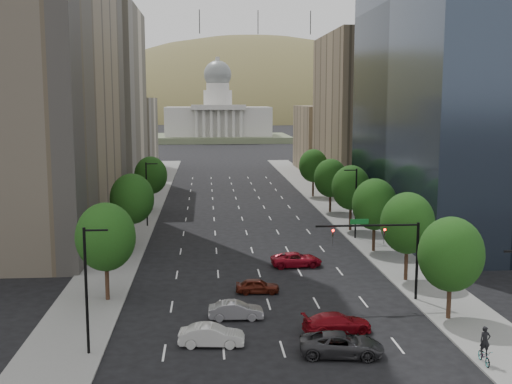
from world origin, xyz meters
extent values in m
cube|color=slate|center=(-15.50, 60.00, 0.07)|extent=(6.00, 200.00, 0.15)
cube|color=slate|center=(15.50, 60.00, 0.07)|extent=(6.00, 200.00, 0.15)
cube|color=beige|center=(-25.00, 103.00, 17.50)|extent=(14.00, 30.00, 35.00)
cube|color=beige|center=(-25.00, 136.00, 9.00)|extent=(14.00, 26.00, 18.00)
cube|color=black|center=(26.00, 58.00, 30.00)|extent=(16.00, 38.00, 60.00)
cube|color=#8C7759|center=(25.00, 100.00, 15.00)|extent=(14.00, 30.00, 30.00)
cube|color=#8C7759|center=(25.00, 133.00, 8.00)|extent=(14.00, 26.00, 16.00)
cylinder|color=#382316|center=(14.00, 25.00, 1.88)|extent=(0.36, 0.36, 3.75)
ellipsoid|color=#1C360E|center=(14.00, 25.00, 5.40)|extent=(5.20, 5.20, 5.98)
cylinder|color=#382316|center=(14.00, 36.00, 2.00)|extent=(0.36, 0.36, 4.00)
ellipsoid|color=#1C360E|center=(14.00, 36.00, 5.76)|extent=(5.20, 5.20, 5.98)
cylinder|color=#382316|center=(14.00, 48.00, 1.95)|extent=(0.36, 0.36, 3.90)
ellipsoid|color=#1C360E|center=(14.00, 48.00, 5.62)|extent=(5.20, 5.20, 5.98)
cylinder|color=#382316|center=(14.00, 60.00, 2.05)|extent=(0.36, 0.36, 4.10)
ellipsoid|color=#1C360E|center=(14.00, 60.00, 5.90)|extent=(5.20, 5.20, 5.98)
cylinder|color=#382316|center=(14.00, 74.00, 1.90)|extent=(0.36, 0.36, 3.80)
ellipsoid|color=#1C360E|center=(14.00, 74.00, 5.47)|extent=(5.20, 5.20, 5.98)
cylinder|color=#382316|center=(14.00, 90.00, 2.00)|extent=(0.36, 0.36, 4.00)
ellipsoid|color=#1C360E|center=(14.00, 90.00, 5.76)|extent=(5.20, 5.20, 5.98)
cylinder|color=#382316|center=(-14.00, 32.00, 2.00)|extent=(0.36, 0.36, 4.00)
ellipsoid|color=#1C360E|center=(-14.00, 32.00, 5.76)|extent=(5.20, 5.20, 5.98)
cylinder|color=#382316|center=(-14.00, 52.00, 2.08)|extent=(0.36, 0.36, 4.15)
ellipsoid|color=#1C360E|center=(-14.00, 52.00, 5.98)|extent=(5.20, 5.20, 5.98)
cylinder|color=#382316|center=(-14.00, 78.00, 1.98)|extent=(0.36, 0.36, 3.95)
ellipsoid|color=#1C360E|center=(-14.00, 78.00, 5.69)|extent=(5.20, 5.20, 5.98)
cylinder|color=black|center=(13.50, 55.00, 4.50)|extent=(0.20, 0.20, 9.00)
cylinder|color=black|center=(12.70, 55.00, 8.80)|extent=(1.60, 0.14, 0.14)
cylinder|color=black|center=(-13.50, 20.00, 4.50)|extent=(0.20, 0.20, 9.00)
cylinder|color=black|center=(-12.70, 20.00, 8.80)|extent=(1.60, 0.14, 0.14)
cylinder|color=black|center=(-13.50, 65.00, 4.50)|extent=(0.20, 0.20, 9.00)
cylinder|color=black|center=(-12.70, 65.00, 8.80)|extent=(1.60, 0.14, 0.14)
cylinder|color=black|center=(13.00, 30.00, 3.50)|extent=(0.24, 0.24, 7.00)
cylinder|color=black|center=(8.50, 30.00, 6.80)|extent=(9.00, 0.18, 0.18)
imported|color=black|center=(10.00, 30.00, 6.25)|extent=(0.18, 0.22, 1.10)
imported|color=black|center=(5.50, 30.00, 6.25)|extent=(0.18, 0.22, 1.10)
sphere|color=#FF0C07|center=(10.00, 29.82, 6.45)|extent=(0.20, 0.20, 0.20)
sphere|color=#FF0C07|center=(5.50, 29.82, 6.45)|extent=(0.20, 0.20, 0.20)
cube|color=#0C591E|center=(7.80, 30.00, 7.15)|extent=(1.60, 0.06, 0.45)
cube|color=#596647|center=(0.00, 250.00, 1.25)|extent=(60.00, 40.00, 2.50)
cube|color=silver|center=(0.00, 250.00, 8.50)|extent=(44.00, 26.00, 12.00)
cube|color=silver|center=(0.00, 236.00, 14.50)|extent=(22.00, 4.00, 2.00)
cylinder|color=silver|center=(0.00, 250.00, 18.00)|extent=(12.00, 12.00, 7.00)
cylinder|color=silver|center=(0.00, 250.00, 23.00)|extent=(9.60, 9.60, 3.00)
sphere|color=slate|center=(0.00, 250.00, 28.10)|extent=(11.60, 11.60, 11.60)
cylinder|color=silver|center=(0.00, 250.00, 33.95)|extent=(1.80, 1.80, 2.50)
ellipsoid|color=brown|center=(-140.00, 560.00, -33.25)|extent=(380.00, 342.00, 190.00)
ellipsoid|color=brown|center=(40.00, 600.00, -42.00)|extent=(440.00, 396.00, 240.00)
ellipsoid|color=brown|center=(210.00, 640.00, -35.00)|extent=(360.00, 324.00, 200.00)
cylinder|color=black|center=(-10.00, 590.00, 90.00)|extent=(0.80, 0.80, 22.00)
cylinder|color=black|center=(45.00, 590.00, 90.00)|extent=(0.80, 0.80, 22.00)
cylinder|color=black|center=(95.00, 590.00, 90.00)|extent=(0.80, 0.80, 22.00)
imported|color=beige|center=(-5.00, 21.02, 0.77)|extent=(4.82, 2.02, 1.55)
imported|color=#2C2C2E|center=(3.92, 18.56, 0.80)|extent=(6.09, 3.40, 1.61)
imported|color=maroon|center=(4.50, 22.87, 0.77)|extent=(5.51, 2.81, 1.53)
imported|color=#47150B|center=(-0.70, 33.25, 0.68)|extent=(4.04, 1.75, 1.36)
imported|color=#9A999E|center=(-3.00, 26.47, 0.73)|extent=(4.45, 1.63, 1.46)
imported|color=maroon|center=(4.17, 42.32, 0.75)|extent=(5.55, 2.87, 1.50)
imported|color=black|center=(13.00, 16.13, 0.65)|extent=(0.76, 1.95, 1.01)
imported|color=black|center=(13.00, 16.13, 1.73)|extent=(0.73, 0.49, 1.93)
camera|label=1|loc=(-5.25, -22.62, 17.50)|focal=44.58mm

